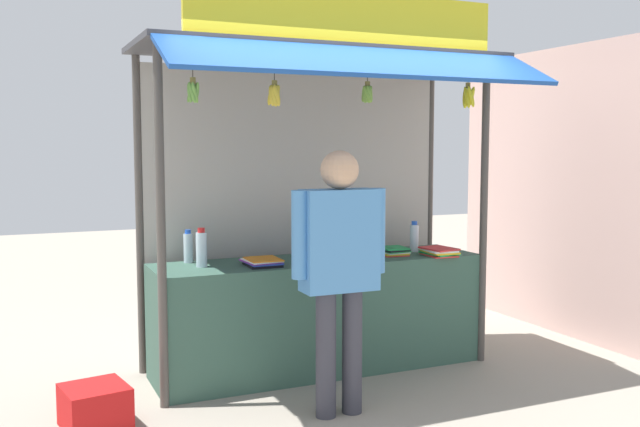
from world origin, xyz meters
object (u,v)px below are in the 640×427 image
Objects in this scene: banana_bunch_inner_right at (468,97)px; water_bottle_left at (356,240)px; banana_bunch_inner_left at (193,91)px; vendor_person at (339,258)px; water_bottle_front_right at (332,239)px; banana_bunch_rightmost at (367,94)px; water_bottle_center at (414,237)px; banana_bunch_leftmost at (274,95)px; magazine_stack_mid_right at (439,252)px; water_bottle_far_left at (201,249)px; magazine_stack_right at (262,262)px; water_bottle_mid_left at (188,247)px; magazine_stack_back_left at (393,251)px; water_bottle_back_right at (358,238)px; plastic_crate at (95,407)px; magazine_stack_rear_center at (315,256)px.

water_bottle_left is at bearing 148.98° from banana_bunch_inner_right.
banana_bunch_inner_left is 0.18× the size of vendor_person.
banana_bunch_rightmost is (-0.04, -0.67, 1.12)m from water_bottle_front_right.
water_bottle_center is 1.22m from banana_bunch_inner_right.
water_bottle_front_right is at bearing 161.41° from water_bottle_center.
water_bottle_center is 0.87× the size of banana_bunch_inner_right.
magazine_stack_mid_right is at bearing 7.99° from banana_bunch_leftmost.
water_bottle_front_right is at bearing 147.07° from magazine_stack_mid_right.
water_bottle_far_left is 0.45m from magazine_stack_right.
banana_bunch_leftmost is at bearing -57.02° from water_bottle_mid_left.
banana_bunch_leftmost is (-1.45, -0.20, 1.17)m from magazine_stack_mid_right.
magazine_stack_back_left is 0.92× the size of banana_bunch_rightmost.
water_bottle_front_right is 0.84× the size of water_bottle_left.
water_bottle_far_left is at bearing -171.12° from water_bottle_back_right.
banana_bunch_rightmost is 0.16× the size of vendor_person.
water_bottle_far_left is at bearing -54.93° from vendor_person.
water_bottle_center is 0.15× the size of vendor_person.
banana_bunch_inner_right is (0.42, -0.38, 1.20)m from magazine_stack_back_left.
water_bottle_left is at bearing 72.88° from banana_bunch_rightmost.
vendor_person is at bearing -122.30° from water_bottle_left.
water_bottle_mid_left is at bearing 141.86° from magazine_stack_right.
water_bottle_center is at bearing 13.28° from banana_bunch_inner_left.
water_bottle_mid_left is at bearing 122.98° from banana_bunch_leftmost.
plastic_crate is at bearing -173.80° from banana_bunch_inner_left.
magazine_stack_back_left is at bearing 137.64° from banana_bunch_inner_right.
water_bottle_center is 0.95m from magazine_stack_rear_center.
banana_bunch_inner_right is 1.55m from banana_bunch_leftmost.
water_bottle_left is 1.38m from banana_bunch_inner_right.
vendor_person is (0.64, -0.94, 0.03)m from water_bottle_far_left.
water_bottle_back_right reaches higher than plastic_crate.
water_bottle_far_left is at bearing 71.00° from banana_bunch_inner_left.
magazine_stack_rear_center is 1.25m from banana_bunch_rightmost.
banana_bunch_inner_right is 1.08× the size of banana_bunch_rightmost.
water_bottle_left is 0.92× the size of banana_bunch_leftmost.
banana_bunch_inner_right reaches higher than magazine_stack_mid_right.
magazine_stack_mid_right is at bearing 15.22° from banana_bunch_rightmost.
plastic_crate is (-2.66, -0.28, -0.76)m from magazine_stack_mid_right.
water_bottle_front_right is 0.80m from magazine_stack_right.
magazine_stack_mid_right reaches higher than plastic_crate.
water_bottle_far_left is 1.22m from water_bottle_left.
magazine_stack_rear_center is 0.17× the size of vendor_person.
vendor_person is (-0.89, -0.87, 0.13)m from magazine_stack_back_left.
banana_bunch_inner_left reaches higher than vendor_person.
water_bottle_front_right reaches higher than magazine_stack_right.
water_bottle_left is at bearing 170.01° from magazine_stack_back_left.
banana_bunch_rightmost is (-0.86, 0.00, -0.00)m from banana_bunch_inner_right.
magazine_stack_rear_center reaches higher than plastic_crate.
banana_bunch_inner_right is (1.99, -0.68, 1.12)m from water_bottle_mid_left.
magazine_stack_rear_center is (-0.30, -0.34, -0.07)m from water_bottle_front_right.
plastic_crate is at bearing -147.40° from water_bottle_far_left.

